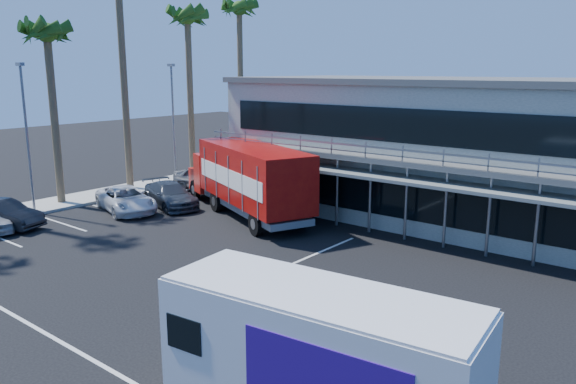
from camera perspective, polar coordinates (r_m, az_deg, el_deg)
The scene contains 14 objects.
ground at distance 21.96m, azimuth -9.42°, elevation -8.49°, with size 120.00×120.00×0.00m, color black.
building at distance 31.32m, azimuth 15.16°, elevation 4.44°, with size 22.40×12.00×7.30m.
curb_strip at distance 36.99m, azimuth -18.03°, elevation -0.20°, with size 3.00×32.00×0.16m, color #A5A399.
palm_c at distance 34.60m, azimuth -23.24°, elevation 13.84°, with size 2.80×2.80×10.75m.
palm_e at distance 40.25m, azimuth -10.16°, elevation 16.23°, with size 2.80×2.80×12.25m.
palm_f at distance 44.41m, azimuth -4.96°, elevation 17.16°, with size 2.80×2.80×13.25m.
light_pole_near at distance 33.19m, azimuth -25.02°, elevation 5.61°, with size 0.50×0.25×8.09m.
light_pole_far at distance 38.62m, azimuth -11.57°, elevation 7.32°, with size 0.50×0.25×8.09m.
red_truck at distance 30.05m, azimuth -4.17°, elevation 1.54°, with size 11.54×6.88×3.85m.
white_van at distance 12.35m, azimuth 2.98°, elevation -16.75°, with size 7.01×3.05×3.32m.
parked_car_b at distance 31.28m, azimuth -26.98°, elevation -2.04°, with size 1.47×4.21×1.39m, color black.
parked_car_c at distance 32.38m, azimuth -16.14°, elevation -0.73°, with size 2.26×4.91×1.36m, color silver.
parked_car_d at distance 32.86m, azimuth -11.88°, elevation -0.29°, with size 1.93×4.76×1.38m, color #2C323A.
parked_car_e at distance 36.54m, azimuth -8.27°, elevation 1.31°, with size 1.91×4.74×1.62m, color slate.
Camera 1 is at (15.48, -13.49, 7.78)m, focal length 35.00 mm.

